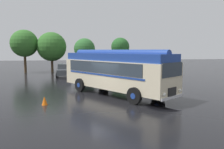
# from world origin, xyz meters

# --- Properties ---
(ground_plane) EXTENTS (120.00, 120.00, 0.00)m
(ground_plane) POSITION_xyz_m (0.00, 0.00, 0.00)
(ground_plane) COLOR black
(vintage_bus) EXTENTS (7.66, 9.73, 3.49)m
(vintage_bus) POSITION_xyz_m (0.69, 0.88, 1.89)
(vintage_bus) COLOR beige
(vintage_bus) RESTS_ON ground
(car_near_left) EXTENTS (2.04, 4.24, 1.66)m
(car_near_left) POSITION_xyz_m (-3.86, 13.37, 0.85)
(car_near_left) COLOR #4C5156
(car_near_left) RESTS_ON ground
(car_mid_left) EXTENTS (2.19, 4.31, 1.66)m
(car_mid_left) POSITION_xyz_m (-0.80, 13.50, 0.85)
(car_mid_left) COLOR #4C5156
(car_mid_left) RESTS_ON ground
(car_mid_right) EXTENTS (2.23, 4.33, 1.66)m
(car_mid_right) POSITION_xyz_m (1.90, 13.05, 0.85)
(car_mid_right) COLOR black
(car_mid_right) RESTS_ON ground
(car_far_right) EXTENTS (2.09, 4.26, 1.66)m
(car_far_right) POSITION_xyz_m (4.59, 13.16, 0.85)
(car_far_right) COLOR #B7BABF
(car_far_right) RESTS_ON ground
(box_van) EXTENTS (2.44, 5.82, 2.50)m
(box_van) POSITION_xyz_m (7.56, 13.18, 1.36)
(box_van) COLOR silver
(box_van) RESTS_ON ground
(tree_far_left) EXTENTS (4.08, 4.08, 6.50)m
(tree_far_left) POSITION_xyz_m (-9.81, 19.25, 4.39)
(tree_far_left) COLOR #4C3823
(tree_far_left) RESTS_ON ground
(tree_left_of_centre) EXTENTS (4.46, 4.46, 6.20)m
(tree_left_of_centre) POSITION_xyz_m (-6.04, 19.24, 3.96)
(tree_left_of_centre) COLOR #4C3823
(tree_left_of_centre) RESTS_ON ground
(tree_centre) EXTENTS (3.21, 3.21, 5.25)m
(tree_centre) POSITION_xyz_m (-0.89, 18.18, 3.62)
(tree_centre) COLOR #4C3823
(tree_centre) RESTS_ON ground
(tree_right_of_centre) EXTENTS (2.92, 2.93, 5.43)m
(tree_right_of_centre) POSITION_xyz_m (4.75, 18.80, 4.02)
(tree_right_of_centre) COLOR #4C3823
(tree_right_of_centre) RESTS_ON ground
(traffic_cone) EXTENTS (0.36, 0.36, 0.55)m
(traffic_cone) POSITION_xyz_m (-4.31, -1.65, 0.28)
(traffic_cone) COLOR orange
(traffic_cone) RESTS_ON ground
(puddle_patch) EXTENTS (2.26, 2.26, 0.01)m
(puddle_patch) POSITION_xyz_m (3.03, -3.29, 0.00)
(puddle_patch) COLOR black
(puddle_patch) RESTS_ON ground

